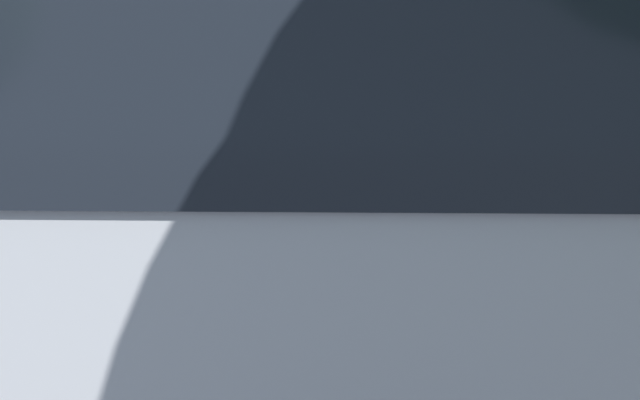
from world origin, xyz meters
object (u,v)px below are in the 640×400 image
object	(u,v)px
spectator_left	(405,239)
parked_motorcycle_silver	(168,314)
spectator_far_left	(511,247)
spectator_centre	(302,236)
traffic_cone	(265,230)
tour_bus	(494,224)
stunt_motorcycle	(180,202)

from	to	relation	value
spectator_left	parked_motorcycle_silver	distance (m)	2.50
spectator_far_left	spectator_left	world-z (taller)	spectator_left
spectator_left	spectator_far_left	bearing A→B (deg)	168.91
spectator_centre	traffic_cone	xyz separation A→B (m)	(0.75, -4.76, -0.76)
spectator_left	traffic_cone	distance (m)	5.16
tour_bus	parked_motorcycle_silver	bearing A→B (deg)	-37.82
spectator_far_left	spectator_left	xyz separation A→B (m)	(1.05, -0.20, 0.05)
tour_bus	stunt_motorcycle	xyz separation A→B (m)	(3.76, -8.89, -1.03)
tour_bus	spectator_far_left	world-z (taller)	tour_bus
tour_bus	traffic_cone	size ratio (longest dim) A/B	16.73
tour_bus	spectator_left	bearing A→B (deg)	-85.05
spectator_left	spectator_centre	bearing A→B (deg)	-0.64
parked_motorcycle_silver	stunt_motorcycle	xyz separation A→B (m)	(1.23, -6.93, 0.13)
spectator_left	tour_bus	bearing A→B (deg)	94.95
spectator_left	spectator_centre	size ratio (longest dim) A/B	0.98
spectator_left	spectator_centre	distance (m)	1.07
tour_bus	spectator_centre	distance (m)	3.17
stunt_motorcycle	parked_motorcycle_silver	bearing A→B (deg)	100.07
spectator_centre	traffic_cone	world-z (taller)	spectator_centre
spectator_centre	traffic_cone	distance (m)	4.88
stunt_motorcycle	spectator_far_left	bearing A→B (deg)	125.98
spectator_left	traffic_cone	bearing A→B (deg)	-69.11
spectator_centre	stunt_motorcycle	xyz separation A→B (m)	(2.45, -6.07, -0.45)
spectator_left	stunt_motorcycle	bearing A→B (deg)	-59.95
tour_bus	stunt_motorcycle	bearing A→B (deg)	-67.08
spectator_centre	parked_motorcycle_silver	bearing A→B (deg)	35.29
spectator_far_left	traffic_cone	size ratio (longest dim) A/B	2.64
spectator_centre	parked_motorcycle_silver	world-z (taller)	spectator_centre
spectator_far_left	parked_motorcycle_silver	size ratio (longest dim) A/B	0.81
spectator_far_left	traffic_cone	bearing A→B (deg)	-60.06
spectator_left	stunt_motorcycle	size ratio (longest dim) A/B	0.87
spectator_far_left	stunt_motorcycle	xyz separation A→B (m)	(4.56, -6.29, -0.37)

